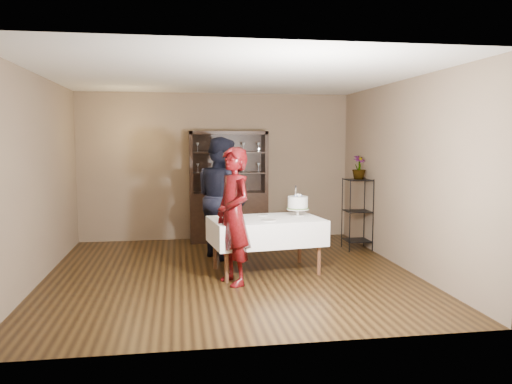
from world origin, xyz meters
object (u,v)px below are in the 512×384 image
cake (298,204)px  potted_plant (359,167)px  cake_table (266,231)px  china_hutch (228,205)px  woman (233,216)px  plant_etagere (357,211)px  man (221,197)px

cake → potted_plant: 1.76m
cake_table → potted_plant: size_ratio=4.13×
china_hutch → woman: 2.78m
china_hutch → cake_table: 2.28m
china_hutch → woman: china_hutch is taller
china_hutch → cake_table: size_ratio=1.22×
plant_etagere → cake: bearing=-141.0°
man → potted_plant: man is taller
woman → man: man is taller
man → china_hutch: bearing=-37.5°
plant_etagere → cake: same height
plant_etagere → cake: (-1.29, -1.04, 0.28)m
cake_table → woman: (-0.51, -0.50, 0.30)m
cake → potted_plant: potted_plant is taller
cake_table → cake: bearing=18.8°
cake_table → man: size_ratio=0.86×
cake → potted_plant: (1.31, 1.08, 0.45)m
plant_etagere → man: man is taller
cake → potted_plant: bearing=39.5°
man → woman: bearing=153.9°
china_hutch → man: china_hutch is taller
woman → cake: woman is taller
plant_etagere → man: bearing=-175.5°
china_hutch → man: (-0.23, -1.23, 0.28)m
potted_plant → cake_table: bearing=-145.3°
plant_etagere → potted_plant: potted_plant is taller
china_hutch → potted_plant: china_hutch is taller
china_hutch → cake: china_hutch is taller
plant_etagere → china_hutch: bearing=153.2°
man → cake: 1.34m
woman → cake_table: bearing=112.0°
china_hutch → woman: size_ratio=1.14×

